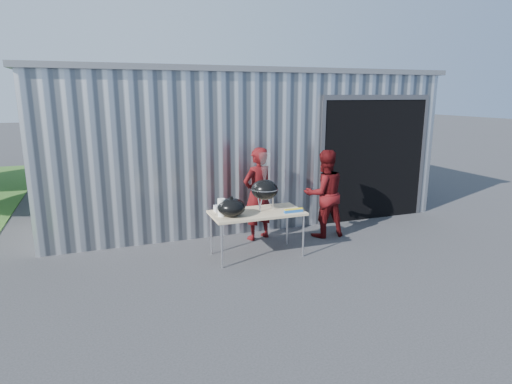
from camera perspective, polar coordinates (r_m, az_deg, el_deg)
name	(u,v)px	position (r m, az deg, el deg)	size (l,w,h in m)	color
ground	(255,269)	(6.65, -0.19, -10.22)	(80.00, 80.00, 0.00)	#2E2E30
building	(225,138)	(10.81, -4.15, 7.20)	(8.20, 6.20, 3.10)	silver
folding_table	(257,214)	(6.95, 0.13, -2.96)	(1.50, 0.75, 0.75)	tan
kettle_grill	(265,185)	(6.97, 1.15, 0.95)	(0.45, 0.45, 0.94)	black
grill_lid	(231,207)	(6.67, -3.31, -2.05)	(0.44, 0.44, 0.32)	black
paper_towels	(221,208)	(6.68, -4.62, -2.08)	(0.12, 0.12, 0.28)	white
white_tub	(220,208)	(6.97, -4.76, -2.20)	(0.20, 0.15, 0.10)	white
foil_box	(294,211)	(6.92, 5.03, -2.49)	(0.32, 0.06, 0.06)	#1951A4
person_cook	(258,194)	(7.75, 0.24, -0.25)	(0.62, 0.41, 1.70)	#460A0C
person_bystander	(324,194)	(8.01, 9.07, -0.21)	(0.79, 0.62, 1.63)	#460A0C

